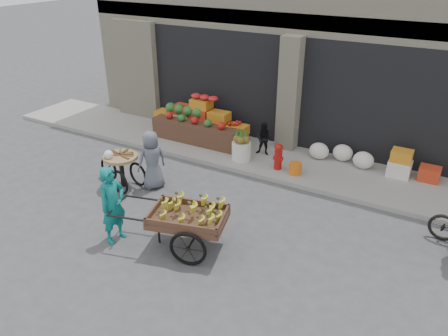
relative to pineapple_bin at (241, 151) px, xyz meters
The scene contains 13 objects.
ground 3.70m from the pineapple_bin, 78.23° to the right, with size 80.00×80.00×0.00m, color #424244.
sidewalk 0.95m from the pineapple_bin, 33.69° to the left, with size 18.00×2.20×0.12m, color gray.
building 5.41m from the pineapple_bin, 80.40° to the left, with size 14.00×6.45×7.00m.
fruit_display 1.92m from the pineapple_bin, 155.76° to the left, with size 3.10×1.12×1.24m.
pineapple_bin is the anchor object (origin of this frame).
fire_hydrant 1.11m from the pineapple_bin, ahead, with size 0.22×0.22×0.71m.
orange_bucket 1.61m from the pineapple_bin, ahead, with size 0.32×0.32×0.30m, color orange.
right_bay_goods 3.54m from the pineapple_bin, 18.10° to the left, with size 3.35×0.60×0.70m.
seated_person 0.75m from the pineapple_bin, 56.31° to the left, with size 0.45×0.35×0.93m, color black.
banana_cart 4.01m from the pineapple_bin, 78.18° to the right, with size 2.60×1.54×1.02m.
vendor_woman 4.44m from the pineapple_bin, 97.39° to the right, with size 0.59×0.39×1.61m, color #0F7471.
tricycle_cart 3.26m from the pineapple_bin, 126.83° to the right, with size 1.46×0.98×0.95m.
vendor_grey 2.61m from the pineapple_bin, 119.23° to the right, with size 0.72×0.47×1.47m, color slate.
Camera 1 is at (4.16, -6.06, 5.25)m, focal length 35.00 mm.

